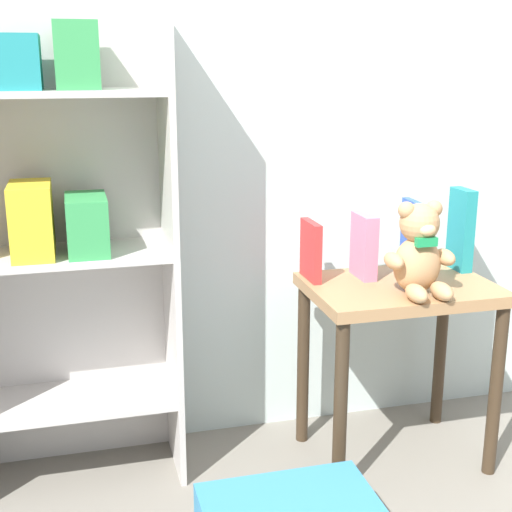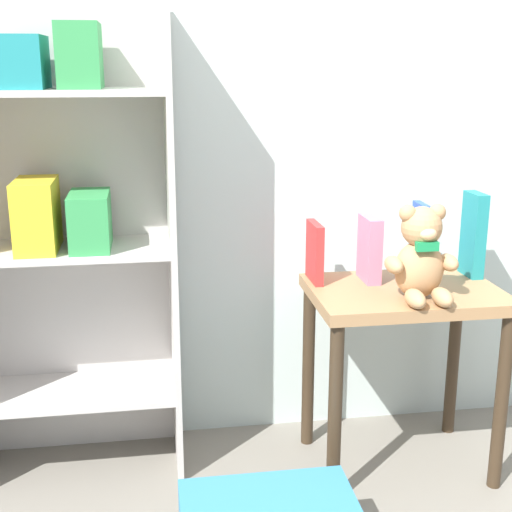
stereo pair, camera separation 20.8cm
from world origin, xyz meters
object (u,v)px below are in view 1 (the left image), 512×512
Objects in this scene: bookshelf_side at (60,223)px; book_standing_pink at (364,246)px; book_standing_teal at (461,230)px; book_standing_blue at (410,236)px; book_standing_red at (311,251)px; display_table at (399,317)px; teddy_bear at (419,252)px.

book_standing_pink is at bearing -5.05° from bookshelf_side.
bookshelf_side is 0.92m from book_standing_pink.
bookshelf_side is at bearing 175.66° from book_standing_teal.
book_standing_blue is at bearing 172.52° from book_standing_teal.
bookshelf_side reaches higher than book_standing_red.
display_table is 3.21× the size of book_standing_red.
teddy_bear is 0.31m from book_standing_teal.
display_table is at bearing -123.28° from book_standing_blue.
book_standing_red is 0.17m from book_standing_pink.
book_standing_teal is at bearing -3.64° from bookshelf_side.
bookshelf_side is at bearing 179.20° from book_standing_blue.
display_table is at bearing -159.60° from book_standing_teal.
teddy_bear reaches higher than book_standing_teal.
bookshelf_side is 1.25m from book_standing_teal.
book_standing_red is at bearing -177.45° from book_standing_blue.
display_table is 2.52× the size of book_standing_blue.
bookshelf_side is 7.07× the size of book_standing_pink.
book_standing_teal is (0.17, -0.02, 0.02)m from book_standing_blue.
book_standing_pink is 0.86× the size of book_standing_blue.
bookshelf_side is 1.06m from display_table.
book_standing_teal is at bearing 21.10° from display_table.
book_standing_teal is (0.25, 0.10, 0.24)m from display_table.
bookshelf_side is at bearing 164.66° from teddy_bear.
bookshelf_side is at bearing 174.82° from book_standing_red.
book_standing_blue is 0.17m from book_standing_teal.
display_table is at bearing -48.75° from book_standing_pink.
book_standing_teal is at bearing 0.29° from book_standing_pink.
book_standing_red is at bearing -4.66° from bookshelf_side.
teddy_bear reaches higher than book_standing_red.
bookshelf_side reaches higher than book_standing_pink.
display_table is 0.24m from book_standing_pink.
teddy_bear is 1.03× the size of book_standing_teal.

